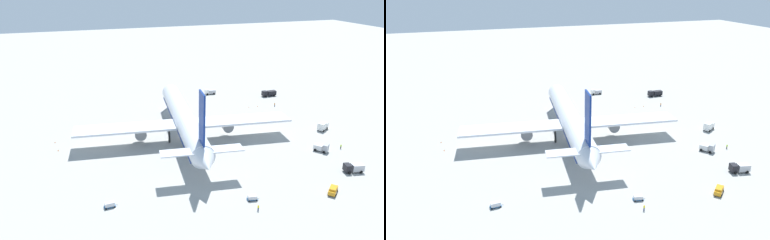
% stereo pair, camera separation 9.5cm
% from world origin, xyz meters
% --- Properties ---
extents(ground_plane, '(600.00, 600.00, 0.00)m').
position_xyz_m(ground_plane, '(0.00, 0.00, 0.00)').
color(ground_plane, '#9E9E99').
extents(airliner, '(75.35, 75.31, 25.71)m').
position_xyz_m(airliner, '(-1.24, 0.23, 7.43)').
color(airliner, silver).
rests_on(airliner, ground).
extents(service_truck_0, '(3.59, 6.01, 2.59)m').
position_xyz_m(service_truck_0, '(-39.67, -40.34, 1.45)').
color(service_truck_0, black).
rests_on(service_truck_0, ground).
extents(service_truck_1, '(2.53, 5.27, 2.55)m').
position_xyz_m(service_truck_1, '(45.58, -27.70, 1.32)').
color(service_truck_1, white).
rests_on(service_truck_1, ground).
extents(service_truck_2, '(5.05, 4.59, 2.74)m').
position_xyz_m(service_truck_2, '(-24.93, -39.97, 1.38)').
color(service_truck_2, '#999EA5').
rests_on(service_truck_2, ground).
extents(service_truck_3, '(4.29, 5.33, 3.07)m').
position_xyz_m(service_truck_3, '(-9.94, -51.64, 1.64)').
color(service_truck_3, white).
rests_on(service_truck_3, ground).
extents(service_truck_4, '(2.65, 7.01, 2.76)m').
position_xyz_m(service_truck_4, '(33.72, -53.53, 1.50)').
color(service_truck_4, black).
rests_on(service_truck_4, ground).
extents(service_van, '(4.34, 4.57, 1.97)m').
position_xyz_m(service_van, '(-47.43, -27.04, 1.03)').
color(service_van, orange).
rests_on(service_van, ground).
extents(baggage_cart_0, '(1.74, 3.48, 1.44)m').
position_xyz_m(baggage_cart_0, '(-35.03, 30.27, 0.79)').
color(baggage_cart_0, '#26598C').
rests_on(baggage_cart_0, ground).
extents(baggage_cart_1, '(1.91, 3.40, 1.35)m').
position_xyz_m(baggage_cart_1, '(-43.48, -5.16, 0.74)').
color(baggage_cart_1, '#26598C').
rests_on(baggage_cart_1, ground).
extents(ground_worker_0, '(0.48, 0.48, 1.64)m').
position_xyz_m(ground_worker_0, '(-25.47, -47.41, 0.83)').
color(ground_worker_0, black).
rests_on(ground_worker_0, ground).
extents(ground_worker_1, '(0.43, 0.43, 1.65)m').
position_xyz_m(ground_worker_1, '(-48.10, -4.41, 0.84)').
color(ground_worker_1, navy).
rests_on(ground_worker_1, ground).
extents(ground_worker_2, '(0.57, 0.57, 1.76)m').
position_xyz_m(ground_worker_2, '(44.63, -12.12, 0.90)').
color(ground_worker_2, black).
rests_on(ground_worker_2, ground).
extents(ground_worker_3, '(0.53, 0.53, 1.61)m').
position_xyz_m(ground_worker_3, '(19.60, -48.50, 0.81)').
color(ground_worker_3, navy).
rests_on(ground_worker_3, ground).
extents(ground_worker_4, '(0.56, 0.56, 1.71)m').
position_xyz_m(ground_worker_4, '(41.75, -4.82, 0.87)').
color(ground_worker_4, '#3F3F47').
rests_on(ground_worker_4, ground).
extents(traffic_cone_0, '(0.36, 0.36, 0.55)m').
position_xyz_m(traffic_cone_0, '(9.81, 43.77, 0.28)').
color(traffic_cone_0, orange).
rests_on(traffic_cone_0, ground).
extents(traffic_cone_1, '(0.36, 0.36, 0.55)m').
position_xyz_m(traffic_cone_1, '(21.56, -41.06, 0.28)').
color(traffic_cone_1, orange).
rests_on(traffic_cone_1, ground).
extents(traffic_cone_2, '(0.36, 0.36, 0.55)m').
position_xyz_m(traffic_cone_2, '(21.75, -36.95, 0.28)').
color(traffic_cone_2, orange).
rests_on(traffic_cone_2, ground).
extents(traffic_cone_3, '(0.36, 0.36, 0.55)m').
position_xyz_m(traffic_cone_3, '(2.68, 42.70, 0.28)').
color(traffic_cone_3, orange).
rests_on(traffic_cone_3, ground).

